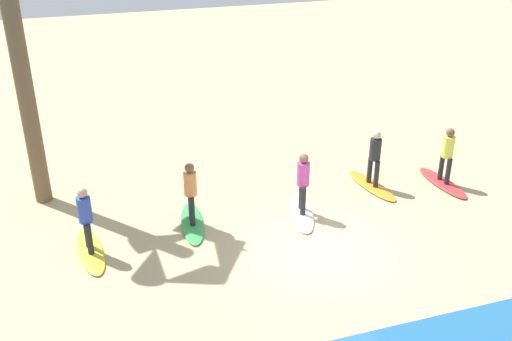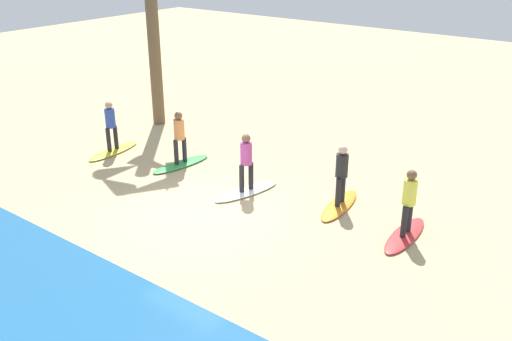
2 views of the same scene
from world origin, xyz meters
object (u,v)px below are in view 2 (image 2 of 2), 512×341
object	(u,v)px
surfboard_green	(181,164)
surfer_orange	(342,171)
surfer_yellow	(111,122)
surfboard_red	(405,235)
surfer_white	(246,158)
surfer_green	(179,134)
surfboard_yellow	(114,151)
surfboard_orange	(339,205)
surfer_red	(409,198)
surfboard_white	(246,192)

from	to	relation	value
surfboard_green	surfer_orange	bearing A→B (deg)	102.67
surfer_yellow	surfer_orange	bearing A→B (deg)	-172.88
surfer_orange	surfboard_green	distance (m)	5.44
surfboard_red	surfer_orange	world-z (taller)	surfer_orange
surfer_white	surfer_green	xyz separation A→B (m)	(2.85, -0.35, 0.00)
surfboard_red	surfboard_yellow	world-z (taller)	same
surfboard_red	surfboard_orange	size ratio (longest dim) A/B	1.00
surfboard_red	surfboard_green	bearing A→B (deg)	-92.63
surfer_white	surfboard_green	size ratio (longest dim) A/B	0.78
surfer_red	surfer_orange	bearing A→B (deg)	-12.88
surfer_red	surfer_white	size ratio (longest dim) A/B	1.00
surfer_red	surfer_yellow	world-z (taller)	same
surfer_red	surfer_green	distance (m)	7.36
surfboard_green	surfboard_red	bearing A→B (deg)	97.70
surfer_white	surfboard_orange	bearing A→B (deg)	-161.85
surfboard_yellow	surfer_green	bearing A→B (deg)	96.18
surfer_orange	surfboard_yellow	xyz separation A→B (m)	(7.88, 0.98, -0.99)
surfer_orange	surfboard_yellow	world-z (taller)	surfer_orange
surfboard_orange	surfer_white	bearing A→B (deg)	-80.04
surfer_white	surfer_green	size ratio (longest dim) A/B	1.00
surfboard_red	surfer_orange	bearing A→B (deg)	-105.46
surfer_yellow	surfer_green	bearing A→B (deg)	-168.38
surfboard_green	surfer_green	xyz separation A→B (m)	(0.00, 0.00, 0.99)
surfboard_orange	surfboard_white	xyz separation A→B (m)	(2.48, 0.81, 0.00)
surfboard_yellow	surfboard_green	bearing A→B (deg)	96.18
surfer_green	surfer_yellow	size ratio (longest dim) A/B	1.00
surfer_red	surfboard_white	world-z (taller)	surfer_red
surfer_white	surfboard_white	bearing A→B (deg)	180.00
surfer_white	surfer_green	world-z (taller)	same
surfboard_orange	surfer_red	bearing A→B (deg)	68.93
surfer_orange	surfboard_yellow	size ratio (longest dim) A/B	0.78
surfboard_orange	surfer_yellow	xyz separation A→B (m)	(7.88, 0.98, 0.99)
surfboard_red	surfer_green	distance (m)	7.42
surfer_yellow	surfboard_red	bearing A→B (deg)	-177.00
surfboard_green	surfer_white	bearing A→B (deg)	90.67
surfer_white	surfboard_green	bearing A→B (deg)	-7.07
surfboard_white	surfer_red	bearing A→B (deg)	108.79
surfer_red	surfer_orange	distance (m)	2.08
surfer_orange	surfer_white	size ratio (longest dim) A/B	1.00
surfboard_red	surfer_red	distance (m)	0.99
surfboard_orange	surfer_green	bearing A→B (deg)	-93.27
surfer_green	surfboard_yellow	size ratio (longest dim) A/B	0.78
surfer_green	surfer_yellow	world-z (taller)	same
surfboard_white	surfer_yellow	xyz separation A→B (m)	(5.40, 0.17, 0.99)
surfer_red	surfer_green	bearing A→B (deg)	-0.04
surfboard_red	surfboard_green	size ratio (longest dim) A/B	1.00
surfboard_white	surfer_green	world-z (taller)	surfer_green
surfer_red	surfboard_orange	distance (m)	2.31
surfboard_green	surfboard_orange	bearing A→B (deg)	102.67
surfboard_yellow	surfer_yellow	distance (m)	0.99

